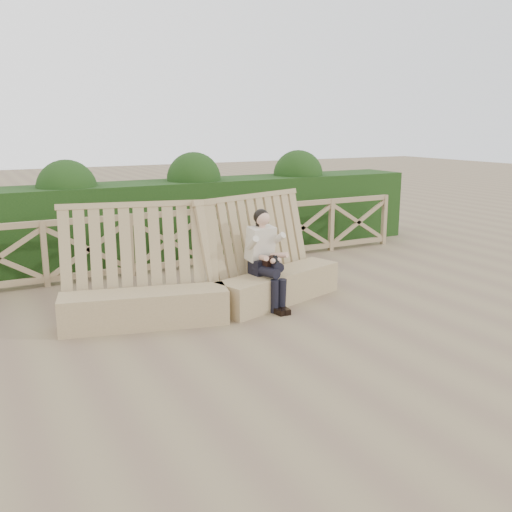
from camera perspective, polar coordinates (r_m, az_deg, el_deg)
name	(u,v)px	position (r m, az deg, el deg)	size (l,w,h in m)	color
ground	(263,330)	(7.48, 0.70, -7.45)	(60.00, 60.00, 0.00)	brown
bench	(214,284)	(8.12, -4.25, -2.81)	(4.34, 1.36, 1.60)	#8B764F
woman	(265,255)	(8.27, 0.94, 0.14)	(0.43, 0.87, 1.42)	black
guardrail	(169,241)	(10.41, -8.68, 1.49)	(10.10, 0.09, 1.10)	olive
hedge	(148,221)	(11.49, -10.75, 3.50)	(12.00, 1.20, 1.50)	black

